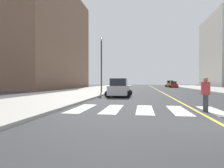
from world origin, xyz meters
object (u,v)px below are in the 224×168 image
object	(u,v)px
car_red_second	(173,85)
car_yellow_third	(170,84)
car_silver_nearest	(119,88)
street_lamp	(101,60)
pedestrian_crossing	(206,93)

from	to	relation	value
car_red_second	car_yellow_third	distance (m)	5.13
car_silver_nearest	street_lamp	xyz separation A→B (m)	(-3.23, 6.74, 3.68)
car_red_second	car_silver_nearest	bearing A→B (deg)	73.94
car_silver_nearest	car_yellow_third	distance (m)	42.33
pedestrian_crossing	car_red_second	bearing A→B (deg)	-7.05
car_silver_nearest	street_lamp	distance (m)	8.33
pedestrian_crossing	car_silver_nearest	bearing A→B (deg)	28.55
car_silver_nearest	pedestrian_crossing	xyz separation A→B (m)	(5.61, -9.97, 0.10)
car_silver_nearest	pedestrian_crossing	size ratio (longest dim) A/B	2.38
car_red_second	pedestrian_crossing	xyz separation A→B (m)	(-5.00, -45.87, 0.19)
car_yellow_third	street_lamp	size ratio (longest dim) A/B	0.59
pedestrian_crossing	street_lamp	distance (m)	19.24
pedestrian_crossing	street_lamp	world-z (taller)	street_lamp
car_silver_nearest	car_yellow_third	size ratio (longest dim) A/B	0.95
car_silver_nearest	car_red_second	size ratio (longest dim) A/B	1.11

